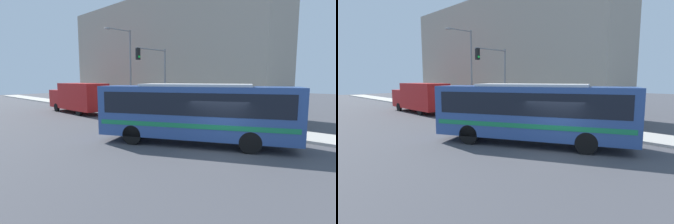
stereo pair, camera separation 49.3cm
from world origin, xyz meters
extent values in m
plane|color=#47474C|center=(0.00, 0.00, 0.00)|extent=(120.00, 120.00, 0.00)
cube|color=#B7B2A8|center=(5.91, 20.00, 0.08)|extent=(2.83, 70.00, 0.16)
cube|color=#9E9384|center=(10.33, 14.44, 6.05)|extent=(6.00, 26.88, 12.10)
cube|color=#2D4C8C|center=(0.11, 1.82, 1.82)|extent=(6.88, 10.54, 2.72)
cube|color=black|center=(0.11, 1.82, 2.31)|extent=(6.54, 9.80, 1.14)
cube|color=#197F4C|center=(0.11, 1.82, 1.22)|extent=(6.73, 10.18, 0.24)
cube|color=silver|center=(0.11, 1.82, 3.23)|extent=(4.59, 6.20, 0.16)
cylinder|color=black|center=(-0.39, 5.23, 0.54)|extent=(0.73, 1.09, 1.08)
cylinder|color=black|center=(-2.31, 4.27, 0.54)|extent=(0.73, 1.09, 1.08)
cylinder|color=black|center=(2.36, -0.30, 0.54)|extent=(0.73, 1.09, 1.08)
cylinder|color=black|center=(0.44, -1.26, 0.54)|extent=(0.73, 1.09, 1.08)
cube|color=#B21919|center=(2.25, 17.96, 1.78)|extent=(2.47, 6.06, 2.67)
cube|color=#B21919|center=(2.25, 22.17, 1.39)|extent=(2.35, 2.36, 1.89)
cylinder|color=black|center=(1.16, 21.74, 0.45)|extent=(0.25, 0.90, 0.90)
cylinder|color=black|center=(1.16, 16.82, 0.45)|extent=(0.25, 0.90, 0.90)
cylinder|color=gold|center=(5.10, 2.27, 0.43)|extent=(0.24, 0.24, 0.53)
sphere|color=gold|center=(5.10, 2.27, 0.77)|extent=(0.22, 0.22, 0.22)
cylinder|color=gold|center=(5.10, 2.14, 0.46)|extent=(0.11, 0.14, 0.11)
cylinder|color=slate|center=(5.25, 9.12, 3.13)|extent=(0.16, 0.16, 5.94)
cylinder|color=slate|center=(3.65, 9.12, 5.95)|extent=(3.20, 0.11, 0.11)
cube|color=black|center=(2.25, 9.12, 5.50)|extent=(0.30, 0.24, 0.90)
sphere|color=#19D83F|center=(2.25, 8.98, 5.28)|extent=(0.18, 0.18, 0.18)
cylinder|color=slate|center=(5.10, 10.09, 0.72)|extent=(0.06, 0.06, 1.11)
cylinder|color=#4C4C51|center=(5.10, 10.09, 1.39)|extent=(0.14, 0.14, 0.22)
cylinder|color=slate|center=(5.35, 13.97, 4.21)|extent=(0.18, 0.18, 8.10)
cylinder|color=slate|center=(4.04, 13.97, 8.16)|extent=(2.61, 0.11, 0.11)
ellipsoid|color=gray|center=(2.74, 13.97, 8.08)|extent=(0.56, 0.28, 0.20)
camera|label=1|loc=(-11.17, -6.82, 3.59)|focal=28.00mm
camera|label=2|loc=(-10.83, -7.17, 3.59)|focal=28.00mm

